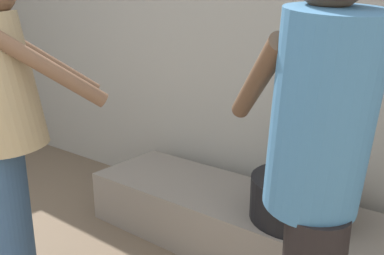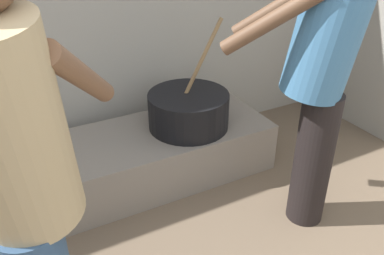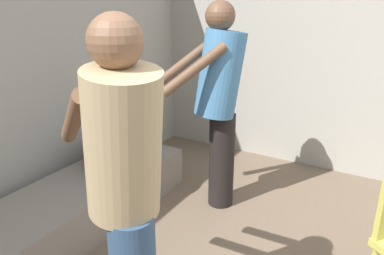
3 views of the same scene
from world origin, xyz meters
name	(u,v)px [view 1 (image 1 of 3)]	position (x,y,z in m)	size (l,w,h in m)	color
block_enclosure_rear	(198,44)	(0.00, 2.63, 1.14)	(5.49, 0.20, 2.28)	#9E998E
hearth_ledge	(233,220)	(0.67, 2.11, 0.16)	(1.85, 0.60, 0.32)	slate
cooking_pot_main	(299,198)	(1.08, 2.08, 0.44)	(0.50, 0.50, 0.68)	black
cook_in_blue_shirt	(317,168)	(1.42, 1.37, 0.90)	(0.69, 0.69, 1.58)	black
cook_in_tan_shirt	(5,120)	(0.05, 1.11, 0.89)	(0.61, 0.72, 1.56)	navy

